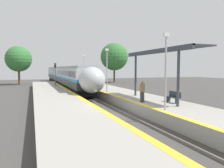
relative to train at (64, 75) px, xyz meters
name	(u,v)px	position (x,y,z in m)	size (l,w,h in m)	color
ground_plane	(117,116)	(0.00, -28.58, -2.24)	(120.00, 120.00, 0.00)	#423F3D
rail_left	(108,116)	(-0.72, -28.58, -2.17)	(0.08, 90.00, 0.15)	slate
rail_right	(126,114)	(0.72, -28.58, -2.17)	(0.08, 90.00, 0.15)	slate
train	(64,75)	(0.00, 0.00, 0.00)	(2.86, 46.03, 3.90)	black
platform_right	(160,107)	(3.73, -28.58, -1.81)	(4.32, 64.00, 0.86)	#9E998E
platform_left	(67,114)	(-3.73, -28.58, -1.81)	(4.32, 64.00, 0.86)	#9E998E
platform_bench	(174,97)	(4.57, -29.16, -0.92)	(0.44, 1.51, 0.89)	#2D333D
person_waiting	(142,91)	(2.32, -28.12, -0.50)	(0.36, 0.22, 1.71)	#333338
railway_signal	(55,74)	(-2.55, -8.96, 0.45)	(0.28, 0.28, 4.40)	#59595E
lamppost_near	(166,66)	(2.16, -31.58, 1.49)	(0.36, 0.20, 4.98)	#9E9EA3
lamppost_mid	(107,67)	(2.16, -19.82, 1.49)	(0.36, 0.20, 4.98)	#9E9EA3
lamppost_far	(84,67)	(2.16, -8.06, 1.49)	(0.36, 0.20, 4.98)	#9E9EA3
station_canopy	(159,53)	(4.34, -27.35, 2.61)	(2.02, 9.78, 4.32)	#333842
background_tree_left	(19,59)	(-8.63, 8.27, 3.40)	(5.60, 5.60, 8.46)	brown
background_tree_right	(114,57)	(13.67, 8.12, 4.28)	(6.93, 6.93, 10.00)	brown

